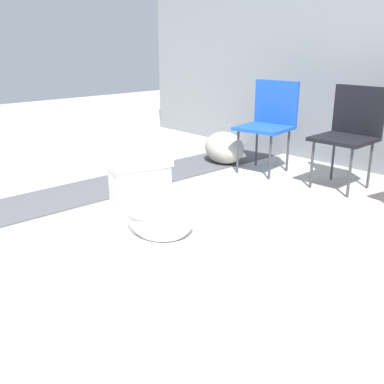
{
  "coord_description": "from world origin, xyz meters",
  "views": [
    {
      "loc": [
        2.06,
        -1.39,
        1.19
      ],
      "look_at": [
        0.13,
        0.38,
        0.3
      ],
      "focal_mm": 42.0,
      "sensor_mm": 36.0,
      "label": 1
    }
  ],
  "objects": [
    {
      "name": "gravel_strip",
      "position": [
        -1.11,
        0.5,
        0.01
      ],
      "size": [
        0.56,
        8.0,
        0.01
      ],
      "primitive_type": "cube",
      "color": "#4C4C51",
      "rests_on": "ground"
    },
    {
      "name": "boulder_near",
      "position": [
        -0.98,
        1.84,
        0.16
      ],
      "size": [
        0.53,
        0.44,
        0.32
      ],
      "primitive_type": "ellipsoid",
      "rotation": [
        0.0,
        0.0,
        2.94
      ],
      "color": "#ADA899",
      "rests_on": "ground"
    },
    {
      "name": "folding_chair_middle",
      "position": [
        0.23,
        2.07,
        0.51
      ],
      "size": [
        0.45,
        0.45,
        0.83
      ],
      "rotation": [
        0.0,
        0.0,
        -1.55
      ],
      "color": "black",
      "rests_on": "ground"
    },
    {
      "name": "ground_plane",
      "position": [
        0.0,
        0.0,
        0.0
      ],
      "size": [
        14.0,
        14.0,
        0.0
      ],
      "primitive_type": "plane",
      "color": "#A8A59E"
    },
    {
      "name": "folding_chair_left",
      "position": [
        -0.54,
        1.97,
        0.51
      ],
      "size": [
        0.5,
        0.5,
        0.83
      ],
      "rotation": [
        0.0,
        0.0,
        -1.41
      ],
      "color": "#1947B2",
      "rests_on": "ground"
    },
    {
      "name": "toilet",
      "position": [
        0.13,
        0.08,
        0.22
      ],
      "size": [
        0.71,
        0.53,
        0.52
      ],
      "rotation": [
        0.0,
        0.0,
        -0.27
      ],
      "color": "white",
      "rests_on": "ground"
    }
  ]
}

